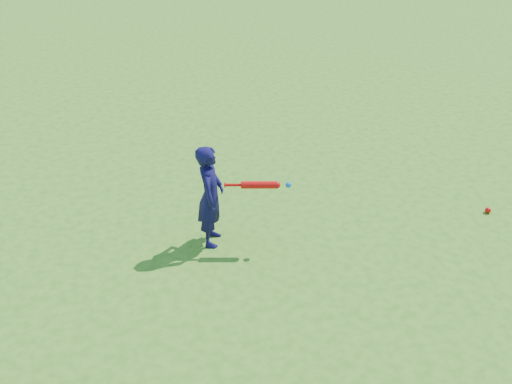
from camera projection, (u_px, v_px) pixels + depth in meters
ground at (263, 260)px, 6.25m from camera, size 80.00×80.00×0.00m
child at (210, 196)px, 6.25m from camera, size 0.38×0.49×1.21m
ground_ball_red at (488, 210)px, 7.05m from camera, size 0.07×0.07×0.07m
bat_swing at (262, 185)px, 6.12m from camera, size 0.72×0.17×0.08m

